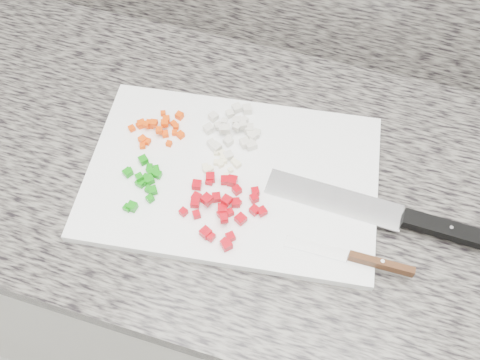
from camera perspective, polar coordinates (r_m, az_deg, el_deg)
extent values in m
cube|color=silver|center=(1.33, 4.64, -10.96)|extent=(3.92, 0.62, 0.86)
cube|color=#68645B|center=(0.93, 6.55, -0.73)|extent=(3.96, 0.64, 0.04)
cube|color=white|center=(0.90, -0.84, 0.39)|extent=(0.52, 0.38, 0.02)
cube|color=#EB4305|center=(0.94, -9.90, 4.08)|extent=(0.01, 0.01, 0.01)
cube|color=#EB4305|center=(0.95, -9.19, 6.01)|extent=(0.01, 0.01, 0.01)
cube|color=#EB4305|center=(0.94, -8.61, 5.27)|extent=(0.01, 0.01, 0.01)
cube|color=#EB4305|center=(0.96, -9.58, 5.91)|extent=(0.01, 0.01, 0.01)
cube|color=#EB4305|center=(0.95, -6.83, 5.67)|extent=(0.01, 0.01, 0.01)
cube|color=#EB4305|center=(0.93, -10.36, 3.61)|extent=(0.01, 0.01, 0.01)
cube|color=#EB4305|center=(0.97, -8.20, 7.05)|extent=(0.01, 0.01, 0.01)
cube|color=#EB4305|center=(0.94, -7.97, 4.88)|extent=(0.01, 0.01, 0.01)
cube|color=#EB4305|center=(0.95, -7.87, 6.42)|extent=(0.02, 0.02, 0.01)
cube|color=#EB4305|center=(0.95, -7.07, 5.99)|extent=(0.01, 0.01, 0.01)
cube|color=#EB4305|center=(0.96, -8.06, 5.97)|extent=(0.01, 0.01, 0.01)
cube|color=#EB4305|center=(0.93, -7.58, 3.87)|extent=(0.01, 0.01, 0.01)
cube|color=#EB4305|center=(0.94, -6.36, 4.80)|extent=(0.01, 0.01, 0.01)
cube|color=#EB4305|center=(0.94, -10.33, 4.26)|extent=(0.02, 0.02, 0.01)
cube|color=#EB4305|center=(0.96, -11.47, 5.43)|extent=(0.01, 0.01, 0.01)
cube|color=#EB4305|center=(0.96, -10.46, 5.91)|extent=(0.02, 0.02, 0.01)
cube|color=#EB4305|center=(0.94, -6.99, 5.03)|extent=(0.01, 0.01, 0.01)
cube|color=#EB4305|center=(0.96, -10.66, 5.77)|extent=(0.01, 0.01, 0.01)
cube|color=#EB4305|center=(0.94, -8.05, 6.02)|extent=(0.02, 0.02, 0.01)
cube|color=#EB4305|center=(0.95, -9.95, 5.82)|extent=(0.01, 0.01, 0.01)
cube|color=#EB4305|center=(0.96, -6.48, 6.84)|extent=(0.01, 0.01, 0.01)
cube|color=beige|center=(0.92, 1.39, 3.72)|extent=(0.02, 0.02, 0.01)
cube|color=beige|center=(0.94, -2.35, 5.78)|extent=(0.02, 0.02, 0.01)
cube|color=beige|center=(0.91, -2.57, 3.49)|extent=(0.02, 0.02, 0.01)
cube|color=beige|center=(0.92, -1.27, 4.15)|extent=(0.02, 0.02, 0.01)
cube|color=beige|center=(0.96, -2.86, 6.78)|extent=(0.02, 0.02, 0.01)
cube|color=beige|center=(0.90, -1.25, 2.65)|extent=(0.02, 0.02, 0.01)
cube|color=beige|center=(0.92, -1.90, 5.50)|extent=(0.02, 0.02, 0.01)
cube|color=beige|center=(0.93, 1.30, 4.47)|extent=(0.01, 0.01, 0.01)
cube|color=beige|center=(0.94, 0.97, 5.47)|extent=(0.02, 0.02, 0.01)
cube|color=beige|center=(0.94, -1.69, 6.27)|extent=(0.01, 0.01, 0.01)
cube|color=beige|center=(0.93, -1.19, 4.56)|extent=(0.01, 0.01, 0.01)
cube|color=beige|center=(0.94, -3.37, 5.48)|extent=(0.02, 0.02, 0.01)
cube|color=beige|center=(0.96, -1.08, 7.11)|extent=(0.02, 0.02, 0.01)
cube|color=beige|center=(0.95, -0.17, 6.42)|extent=(0.01, 0.01, 0.01)
cube|color=beige|center=(0.94, 0.78, 5.58)|extent=(0.01, 0.01, 0.01)
cube|color=beige|center=(0.95, 0.46, 6.41)|extent=(0.02, 0.02, 0.01)
cube|color=beige|center=(0.92, -1.49, 5.47)|extent=(0.02, 0.02, 0.01)
cube|color=beige|center=(0.93, 1.14, 5.02)|extent=(0.02, 0.02, 0.01)
cube|color=beige|center=(0.92, 1.09, 3.77)|extent=(0.02, 0.02, 0.01)
cube|color=beige|center=(0.93, -0.34, 5.69)|extent=(0.01, 0.01, 0.01)
cube|color=beige|center=(0.97, -0.36, 7.69)|extent=(0.02, 0.02, 0.01)
cube|color=beige|center=(0.93, 1.80, 5.01)|extent=(0.01, 0.01, 0.01)
cube|color=beige|center=(0.93, 0.31, 5.89)|extent=(0.02, 0.02, 0.01)
cube|color=beige|center=(0.95, -0.44, 6.31)|extent=(0.02, 0.02, 0.01)
cube|color=beige|center=(0.92, 0.52, 3.97)|extent=(0.02, 0.02, 0.01)
cube|color=beige|center=(0.92, -3.05, 3.91)|extent=(0.02, 0.02, 0.01)
cube|color=beige|center=(0.93, 1.33, 4.69)|extent=(0.02, 0.02, 0.01)
cube|color=beige|center=(0.96, 0.77, 7.57)|extent=(0.02, 0.02, 0.01)
cube|color=#0D800B|center=(0.89, -8.85, 0.65)|extent=(0.02, 0.02, 0.01)
cube|color=#0D800B|center=(0.89, -9.99, 0.10)|extent=(0.02, 0.02, 0.01)
cube|color=#0D800B|center=(0.88, -10.68, 0.28)|extent=(0.02, 0.02, 0.01)
cube|color=#0D800B|center=(0.91, -10.27, 2.11)|extent=(0.02, 0.02, 0.01)
cube|color=#0D800B|center=(0.90, -11.90, 0.79)|extent=(0.02, 0.02, 0.01)
cube|color=#0D800B|center=(0.90, -8.92, 1.24)|extent=(0.01, 0.01, 0.01)
cube|color=#0D800B|center=(0.89, -10.56, -0.28)|extent=(0.02, 0.02, 0.01)
cube|color=#0D800B|center=(0.89, -9.65, 0.02)|extent=(0.02, 0.02, 0.01)
cube|color=#0D800B|center=(0.90, -9.55, 0.90)|extent=(0.02, 0.02, 0.01)
cube|color=#0D800B|center=(0.91, -11.73, 0.90)|extent=(0.02, 0.02, 0.01)
cube|color=#0D800B|center=(0.87, -11.43, -2.78)|extent=(0.02, 0.02, 0.01)
cube|color=#0D800B|center=(0.87, -11.94, -2.91)|extent=(0.01, 0.01, 0.01)
cube|color=#0D800B|center=(0.87, -9.58, -1.97)|extent=(0.01, 0.01, 0.01)
cube|color=#0D800B|center=(0.89, -8.77, 0.58)|extent=(0.01, 0.01, 0.01)
cube|color=#0D800B|center=(0.88, -9.29, -1.10)|extent=(0.02, 0.02, 0.01)
cube|color=#0D800B|center=(0.88, -9.69, -0.99)|extent=(0.01, 0.01, 0.01)
cube|color=#0D800B|center=(0.89, -10.30, -0.31)|extent=(0.01, 0.01, 0.01)
cube|color=#0D800B|center=(0.91, -9.62, 1.38)|extent=(0.01, 0.01, 0.01)
cube|color=#AD020D|center=(0.85, -1.88, -3.13)|extent=(0.02, 0.02, 0.01)
cube|color=#AD020D|center=(0.85, -6.06, -3.41)|extent=(0.01, 0.01, 0.01)
cube|color=#AD020D|center=(0.85, 1.56, -3.23)|extent=(0.02, 0.02, 0.01)
cube|color=#AD020D|center=(0.85, -1.97, -3.64)|extent=(0.02, 0.02, 0.01)
cube|color=#AD020D|center=(0.84, -1.44, -2.17)|extent=(0.02, 0.02, 0.01)
cube|color=#AD020D|center=(0.83, -1.03, -6.08)|extent=(0.02, 0.02, 0.01)
cube|color=#AD020D|center=(0.85, 2.36, -3.36)|extent=(0.02, 0.02, 0.01)
cube|color=#AD020D|center=(0.87, -0.34, -1.08)|extent=(0.02, 0.02, 0.01)
cube|color=#AD020D|center=(0.86, -2.54, -1.86)|extent=(0.02, 0.02, 0.01)
cube|color=#AD020D|center=(0.82, -1.44, -6.92)|extent=(0.02, 0.02, 0.01)
cube|color=#AD020D|center=(0.83, -3.19, -6.04)|extent=(0.02, 0.02, 0.01)
cube|color=#AD020D|center=(0.88, -1.63, -0.02)|extent=(0.02, 0.02, 0.01)
cube|color=#AD020D|center=(0.86, 1.52, -1.96)|extent=(0.02, 0.02, 0.01)
cube|color=#AD020D|center=(0.86, -4.67, -1.83)|extent=(0.02, 0.02, 0.01)
cube|color=#AD020D|center=(0.88, -3.18, 0.27)|extent=(0.02, 0.02, 0.01)
cube|color=#AD020D|center=(0.87, 1.63, -1.25)|extent=(0.02, 0.02, 0.01)
cube|color=#AD020D|center=(0.83, -1.77, -4.27)|extent=(0.01, 0.01, 0.01)
cube|color=#AD020D|center=(0.86, -4.81, -2.46)|extent=(0.02, 0.02, 0.01)
cube|color=#AD020D|center=(0.87, -4.63, -0.52)|extent=(0.02, 0.02, 0.01)
cube|color=#AD020D|center=(0.88, -3.28, -0.11)|extent=(0.01, 0.01, 0.01)
cube|color=#AD020D|center=(0.85, -0.47, -2.43)|extent=(0.02, 0.02, 0.01)
cube|color=#AD020D|center=(0.86, -0.31, -2.44)|extent=(0.02, 0.02, 0.01)
cube|color=#AD020D|center=(0.85, -1.08, -3.48)|extent=(0.01, 0.01, 0.01)
cube|color=#AD020D|center=(0.84, 0.07, -4.16)|extent=(0.02, 0.02, 0.01)
cube|color=#AD020D|center=(0.82, -1.67, -6.68)|extent=(0.01, 0.01, 0.01)
cube|color=#AD020D|center=(0.83, -1.72, -4.10)|extent=(0.02, 0.02, 0.01)
cube|color=#AD020D|center=(0.83, -3.69, -5.61)|extent=(0.02, 0.02, 0.01)
cube|color=#AD020D|center=(0.87, -0.82, -0.11)|extent=(0.02, 0.02, 0.01)
cube|color=#AD020D|center=(0.85, -3.54, -2.09)|extent=(0.02, 0.02, 0.01)
cube|color=#AD020D|center=(0.85, -4.67, -3.68)|extent=(0.02, 0.02, 0.01)
cube|color=#F9F1C1|center=(0.89, -1.02, 1.07)|extent=(0.01, 0.01, 0.01)
cube|color=#F9F1C1|center=(0.90, -0.66, 2.03)|extent=(0.01, 0.01, 0.01)
cube|color=#F9F1C1|center=(0.90, -2.53, 1.89)|extent=(0.01, 0.01, 0.01)
cube|color=#F9F1C1|center=(0.90, -1.64, 2.10)|extent=(0.01, 0.01, 0.01)
cube|color=#F9F1C1|center=(0.90, -0.30, 1.67)|extent=(0.01, 0.01, 0.01)
cube|color=#F9F1C1|center=(0.88, -1.40, 0.41)|extent=(0.01, 0.01, 0.01)
cube|color=#F9F1C1|center=(0.89, -3.70, 1.39)|extent=(0.01, 0.01, 0.01)
cube|color=#F9F1C1|center=(0.91, -1.89, 2.87)|extent=(0.01, 0.01, 0.01)
cube|color=#F9F1C1|center=(0.89, -3.23, 1.19)|extent=(0.01, 0.01, 0.01)
cube|color=#F9F1C1|center=(0.90, -2.08, 1.85)|extent=(0.01, 0.01, 0.01)
cube|color=#F9F1C1|center=(0.90, -2.09, 1.69)|extent=(0.01, 0.01, 0.01)
cube|color=#F9F1C1|center=(0.91, -2.57, 2.90)|extent=(0.01, 0.01, 0.01)
cube|color=#F9F1C1|center=(0.89, -3.58, 1.06)|extent=(0.01, 0.01, 0.01)
cube|color=#F9F1C1|center=(0.90, -1.78, 2.39)|extent=(0.01, 0.01, 0.01)
cube|color=silver|center=(0.88, 9.94, -2.05)|extent=(0.22, 0.06, 0.00)
cube|color=black|center=(0.89, 21.43, -5.02)|extent=(0.14, 0.03, 0.02)
cylinder|color=silver|center=(0.88, 21.61, -4.75)|extent=(0.01, 0.01, 0.00)
cube|color=silver|center=(0.83, 8.14, -7.26)|extent=(0.10, 0.02, 0.00)
cube|color=#4A2912|center=(0.83, 14.82, -8.64)|extent=(0.10, 0.01, 0.02)
cylinder|color=silver|center=(0.82, 14.96, -8.39)|extent=(0.01, 0.01, 0.00)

